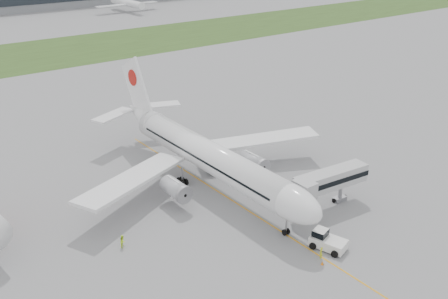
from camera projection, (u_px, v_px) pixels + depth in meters
ground at (222, 194)px, 82.13m from camera, size 600.00×600.00×0.00m
apron_markings at (241, 206)px, 78.50m from camera, size 70.00×70.00×0.04m
grass_strip at (8, 58)px, 169.20m from camera, size 600.00×50.00×0.02m
airliner at (204, 153)px, 83.38m from camera, size 48.13×53.95×17.88m
pushback_tug at (326, 240)px, 67.95m from camera, size 4.31×5.36×2.45m
jet_bridge at (327, 181)px, 76.13m from camera, size 13.99×4.28×6.39m
safety_cone_left at (322, 263)px, 64.70m from camera, size 0.37×0.37×0.51m
safety_cone_right at (323, 233)px, 70.97m from camera, size 0.42×0.42×0.58m
ground_crew_near at (321, 253)px, 65.68m from camera, size 0.75×0.73×1.74m
ground_crew_far at (123, 241)px, 68.13m from camera, size 1.10×1.13×1.83m
distant_aircraft_right at (128, 12)px, 266.05m from camera, size 35.52×31.46×13.40m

